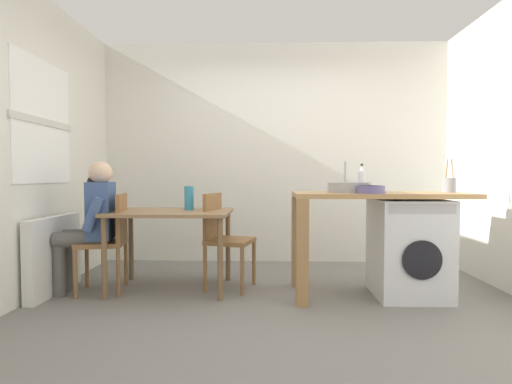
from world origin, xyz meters
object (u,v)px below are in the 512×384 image
at_px(seated_person, 91,219).
at_px(bottle_tall_green, 362,179).
at_px(utensil_crock, 449,184).
at_px(vase, 189,198).
at_px(chair_opposite, 223,235).
at_px(washing_machine, 408,248).
at_px(dining_table, 171,221).
at_px(chair_person_seat, 110,237).
at_px(mixing_bowl, 370,189).

xyz_separation_m(seated_person, bottle_tall_green, (2.48, 0.12, 0.37)).
relative_size(utensil_crock, vase, 1.31).
distance_m(chair_opposite, washing_machine, 1.69).
relative_size(dining_table, washing_machine, 1.28).
relative_size(washing_machine, utensil_crock, 2.87).
relative_size(seated_person, bottle_tall_green, 4.62).
bearing_deg(bottle_tall_green, chair_opposite, 177.32).
relative_size(seated_person, washing_machine, 1.40).
height_order(chair_person_seat, vase, vase).
height_order(chair_opposite, washing_machine, chair_opposite).
relative_size(dining_table, mixing_bowl, 4.64).
bearing_deg(chair_person_seat, bottle_tall_green, -97.66).
height_order(washing_machine, bottle_tall_green, bottle_tall_green).
distance_m(washing_machine, vase, 2.06).
height_order(dining_table, washing_machine, washing_machine).
height_order(utensil_crock, vase, utensil_crock).
height_order(dining_table, mixing_bowl, mixing_bowl).
relative_size(dining_table, utensil_crock, 3.67).
bearing_deg(chair_opposite, dining_table, -66.87).
height_order(washing_machine, mixing_bowl, mixing_bowl).
bearing_deg(utensil_crock, chair_person_seat, 179.79).
relative_size(washing_machine, vase, 3.77).
distance_m(chair_person_seat, washing_machine, 2.70).
relative_size(dining_table, vase, 4.82).
relative_size(chair_opposite, washing_machine, 1.05).
height_order(chair_person_seat, utensil_crock, utensil_crock).
bearing_deg(seated_person, mixing_bowl, -105.44).
xyz_separation_m(chair_person_seat, chair_opposite, (1.02, 0.16, 0.00)).
distance_m(chair_opposite, mixing_bowl, 1.42).
xyz_separation_m(chair_person_seat, washing_machine, (2.70, -0.06, -0.08)).
relative_size(dining_table, chair_opposite, 1.22).
bearing_deg(dining_table, mixing_bowl, -11.21).
xyz_separation_m(bottle_tall_green, vase, (-1.62, 0.09, -0.18)).
relative_size(washing_machine, mixing_bowl, 3.63).
xyz_separation_m(washing_machine, mixing_bowl, (-0.39, -0.20, 0.53)).
height_order(dining_table, vase, vase).
distance_m(chair_opposite, vase, 0.48).
bearing_deg(utensil_crock, bottle_tall_green, 171.84).
bearing_deg(bottle_tall_green, vase, 176.77).
xyz_separation_m(dining_table, vase, (0.15, 0.10, 0.21)).
distance_m(chair_person_seat, mixing_bowl, 2.36).
bearing_deg(mixing_bowl, bottle_tall_green, 88.02).
relative_size(bottle_tall_green, vase, 1.14).
height_order(dining_table, chair_person_seat, chair_person_seat).
relative_size(chair_opposite, utensil_crock, 3.00).
bearing_deg(dining_table, chair_person_seat, -170.95).
bearing_deg(chair_opposite, bottle_tall_green, 102.22).
bearing_deg(mixing_bowl, dining_table, 168.79).
distance_m(chair_person_seat, chair_opposite, 1.04).
bearing_deg(mixing_bowl, seated_person, 174.59).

